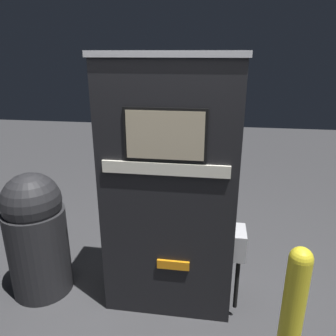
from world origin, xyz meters
The scene contains 4 objects.
ground_plane centered at (0.00, 0.00, 0.00)m, with size 14.00×14.00×0.00m, color #38383A.
gas_pump centered at (0.00, 0.25, 0.98)m, with size 1.07×0.54×1.96m.
safety_bollard centered at (0.81, -0.39, 0.50)m, with size 0.13×0.13×0.95m.
trash_bin centered at (-1.10, 0.17, 0.54)m, with size 0.49×0.49×1.06m.
Camera 1 is at (0.31, -2.00, 1.95)m, focal length 35.00 mm.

